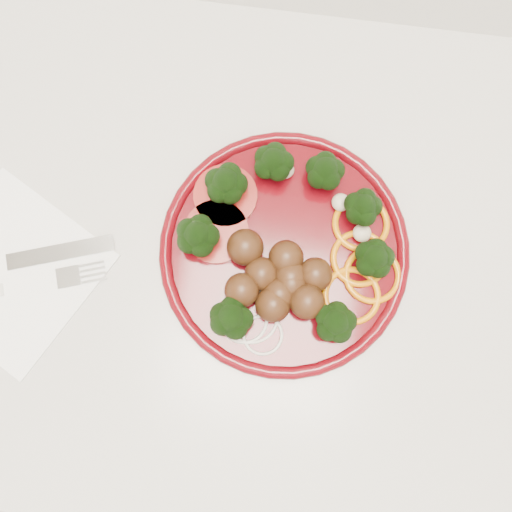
# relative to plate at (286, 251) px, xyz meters

# --- Properties ---
(counter) EXTENTS (2.40, 0.60, 0.90)m
(counter) POSITION_rel_plate_xyz_m (-0.17, -0.01, -0.47)
(counter) COLOR silver
(counter) RESTS_ON ground
(plate) EXTENTS (0.28, 0.28, 0.06)m
(plate) POSITION_rel_plate_xyz_m (0.00, 0.00, 0.00)
(plate) COLOR #50050B
(plate) RESTS_ON counter
(napkin) EXTENTS (0.23, 0.23, 0.00)m
(napkin) POSITION_rel_plate_xyz_m (-0.30, -0.06, -0.02)
(napkin) COLOR white
(napkin) RESTS_ON counter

